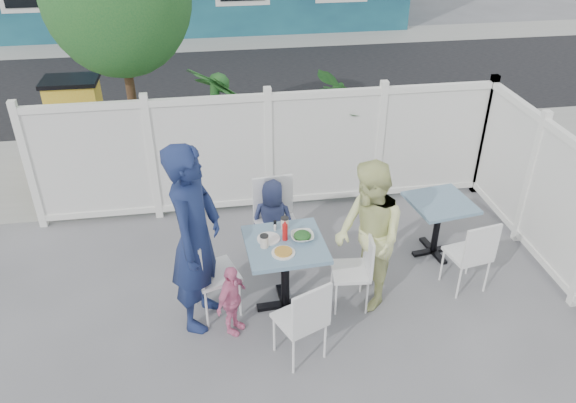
{
  "coord_description": "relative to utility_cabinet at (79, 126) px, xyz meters",
  "views": [
    {
      "loc": [
        -0.63,
        -3.97,
        3.98
      ],
      "look_at": [
        0.11,
        0.83,
        1.03
      ],
      "focal_mm": 35.0,
      "sensor_mm": 36.0,
      "label": 1
    }
  ],
  "objects": [
    {
      "name": "ground",
      "position": [
        2.5,
        -4.0,
        -0.66
      ],
      "size": [
        80.0,
        80.0,
        0.0
      ],
      "primitive_type": "plane",
      "color": "slate"
    },
    {
      "name": "near_sidewalk",
      "position": [
        2.5,
        -0.2,
        -0.65
      ],
      "size": [
        24.0,
        2.6,
        0.01
      ],
      "primitive_type": "cube",
      "color": "gray",
      "rests_on": "ground"
    },
    {
      "name": "street",
      "position": [
        2.5,
        3.5,
        -0.66
      ],
      "size": [
        24.0,
        5.0,
        0.01
      ],
      "primitive_type": "cube",
      "color": "black",
      "rests_on": "ground"
    },
    {
      "name": "far_sidewalk",
      "position": [
        2.5,
        6.6,
        -0.65
      ],
      "size": [
        24.0,
        1.6,
        0.01
      ],
      "primitive_type": "cube",
      "color": "gray",
      "rests_on": "ground"
    },
    {
      "name": "fence_back",
      "position": [
        2.6,
        -1.6,
        0.12
      ],
      "size": [
        5.86,
        0.08,
        1.6
      ],
      "color": "white",
      "rests_on": "ground"
    },
    {
      "name": "fence_right",
      "position": [
        5.5,
        -3.4,
        0.12
      ],
      "size": [
        0.08,
        3.66,
        1.6
      ],
      "rotation": [
        0.0,
        0.0,
        1.57
      ],
      "color": "white",
      "rests_on": "ground"
    },
    {
      "name": "utility_cabinet",
      "position": [
        0.0,
        0.0,
        0.0
      ],
      "size": [
        0.72,
        0.51,
        1.32
      ],
      "primitive_type": "cube",
      "rotation": [
        0.0,
        0.0,
        -0.01
      ],
      "color": "gold",
      "rests_on": "ground"
    },
    {
      "name": "potted_shrub_a",
      "position": [
        2.05,
        -0.9,
        0.21
      ],
      "size": [
        1.36,
        1.36,
        1.74
      ],
      "primitive_type": "imported",
      "rotation": [
        0.0,
        0.0,
        2.19
      ],
      "color": "#174D21",
      "rests_on": "ground"
    },
    {
      "name": "potted_shrub_b",
      "position": [
        3.97,
        -1.0,
        0.14
      ],
      "size": [
        1.47,
        1.62,
        1.59
      ],
      "primitive_type": "imported",
      "rotation": [
        0.0,
        0.0,
        4.54
      ],
      "color": "#174D21",
      "rests_on": "ground"
    },
    {
      "name": "main_table",
      "position": [
        2.52,
        -3.57,
        -0.03
      ],
      "size": [
        0.81,
        0.81,
        0.81
      ],
      "rotation": [
        0.0,
        0.0,
        0.06
      ],
      "color": "slate",
      "rests_on": "ground"
    },
    {
      "name": "spare_table",
      "position": [
        4.4,
        -2.9,
        -0.11
      ],
      "size": [
        0.76,
        0.76,
        0.7
      ],
      "rotation": [
        0.0,
        0.0,
        0.15
      ],
      "color": "slate",
      "rests_on": "ground"
    },
    {
      "name": "chair_left",
      "position": [
        1.74,
        -3.54,
        -0.1
      ],
      "size": [
        0.54,
        0.55,
        0.96
      ],
      "rotation": [
        0.0,
        0.0,
        -1.25
      ],
      "color": "white",
      "rests_on": "ground"
    },
    {
      "name": "chair_right",
      "position": [
        3.25,
        -3.63,
        -0.16
      ],
      "size": [
        0.41,
        0.42,
        0.86
      ],
      "rotation": [
        0.0,
        0.0,
        1.48
      ],
      "color": "white",
      "rests_on": "ground"
    },
    {
      "name": "chair_back",
      "position": [
        2.54,
        -2.71,
        -0.07
      ],
      "size": [
        0.5,
        0.48,
        1.01
      ],
      "rotation": [
        0.0,
        0.0,
        3.23
      ],
      "color": "white",
      "rests_on": "ground"
    },
    {
      "name": "chair_near",
      "position": [
        2.58,
        -4.32,
        -0.14
      ],
      "size": [
        0.53,
        0.52,
        0.89
      ],
      "rotation": [
        0.0,
        0.0,
        0.42
      ],
      "color": "white",
      "rests_on": "ground"
    },
    {
      "name": "chair_spare",
      "position": [
        4.49,
        -3.61,
        -0.15
      ],
      "size": [
        0.46,
        0.45,
        0.88
      ],
      "rotation": [
        0.0,
        0.0,
        0.18
      ],
      "color": "white",
      "rests_on": "ground"
    },
    {
      "name": "man",
      "position": [
        1.67,
        -3.61,
        0.31
      ],
      "size": [
        0.69,
        0.83,
        1.94
      ],
      "primitive_type": "imported",
      "rotation": [
        0.0,
        0.0,
        1.21
      ],
      "color": "navy",
      "rests_on": "ground"
    },
    {
      "name": "woman",
      "position": [
        3.35,
        -3.59,
        0.14
      ],
      "size": [
        0.69,
        0.84,
        1.6
      ],
      "primitive_type": "imported",
      "rotation": [
        0.0,
        0.0,
        -1.45
      ],
      "color": "#D1DD4D",
      "rests_on": "ground"
    },
    {
      "name": "boy",
      "position": [
        2.51,
        -2.71,
        -0.16
      ],
      "size": [
        0.56,
        0.45,
        1.01
      ],
      "primitive_type": "imported",
      "rotation": [
        0.0,
        0.0,
        2.85
      ],
      "color": "navy",
      "rests_on": "ground"
    },
    {
      "name": "toddler",
      "position": [
        1.96,
        -3.84,
        -0.27
      ],
      "size": [
        0.42,
        0.48,
        0.77
      ],
      "primitive_type": "imported",
      "rotation": [
        0.0,
        0.0,
        0.93
      ],
      "color": "pink",
      "rests_on": "ground"
    },
    {
      "name": "plate_main",
      "position": [
        2.48,
        -3.74,
        0.15
      ],
      "size": [
        0.23,
        0.23,
        0.01
      ],
      "primitive_type": "cylinder",
      "color": "white",
      "rests_on": "main_table"
    },
    {
      "name": "plate_side",
      "position": [
        2.37,
        -3.49,
        0.16
      ],
      "size": [
        0.23,
        0.23,
        0.02
      ],
      "primitive_type": "cylinder",
      "color": "white",
      "rests_on": "main_table"
    },
    {
      "name": "salad_bowl",
      "position": [
        2.7,
        -3.53,
        0.18
      ],
      "size": [
        0.23,
        0.23,
        0.06
      ],
      "primitive_type": "imported",
      "color": "white",
      "rests_on": "main_table"
    },
    {
      "name": "coffee_cup_a",
      "position": [
        2.32,
        -3.61,
        0.21
      ],
      "size": [
        0.08,
        0.08,
        0.12
      ],
      "primitive_type": "cylinder",
      "color": "beige",
      "rests_on": "main_table"
    },
    {
      "name": "coffee_cup_b",
      "position": [
        2.56,
        -3.32,
        0.21
      ],
      "size": [
        0.08,
        0.08,
        0.12
      ],
      "primitive_type": "cylinder",
      "color": "beige",
      "rests_on": "main_table"
    },
    {
      "name": "ketchup_bottle",
      "position": [
        2.53,
        -3.52,
        0.23
      ],
      "size": [
        0.05,
        0.05,
        0.17
      ],
      "primitive_type": "cylinder",
      "color": "red",
      "rests_on": "main_table"
    },
    {
      "name": "salt_shaker",
      "position": [
        2.45,
        -3.35,
        0.18
      ],
      "size": [
        0.03,
        0.03,
        0.06
      ],
      "primitive_type": "cylinder",
      "color": "white",
      "rests_on": "main_table"
    },
    {
      "name": "pepper_shaker",
      "position": [
        2.46,
        -3.29,
        0.19
      ],
      "size": [
        0.03,
        0.03,
        0.08
      ],
      "primitive_type": "cylinder",
      "color": "black",
      "rests_on": "main_table"
    }
  ]
}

